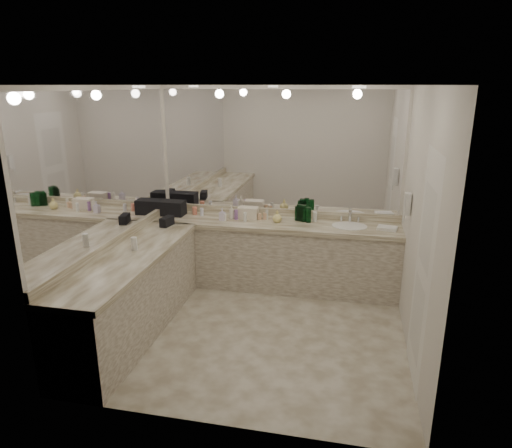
% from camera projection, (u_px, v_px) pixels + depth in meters
% --- Properties ---
extents(floor, '(3.20, 3.20, 0.00)m').
position_uv_depth(floor, '(256.00, 330.00, 5.05)').
color(floor, beige).
rests_on(floor, ground).
extents(ceiling, '(3.20, 3.20, 0.00)m').
position_uv_depth(ceiling, '(256.00, 85.00, 4.29)').
color(ceiling, white).
rests_on(ceiling, floor).
extents(wall_back, '(3.20, 0.02, 2.60)m').
position_uv_depth(wall_back, '(279.00, 187.00, 6.07)').
color(wall_back, beige).
rests_on(wall_back, floor).
extents(wall_left, '(0.02, 3.00, 2.60)m').
position_uv_depth(wall_left, '(113.00, 209.00, 4.98)').
color(wall_left, beige).
rests_on(wall_left, floor).
extents(wall_right, '(0.02, 3.00, 2.60)m').
position_uv_depth(wall_right, '(420.00, 227.00, 4.35)').
color(wall_right, beige).
rests_on(wall_right, floor).
extents(vanity_back_base, '(3.20, 0.60, 0.84)m').
position_uv_depth(vanity_back_base, '(274.00, 256.00, 6.05)').
color(vanity_back_base, beige).
rests_on(vanity_back_base, floor).
extents(vanity_back_top, '(3.20, 0.64, 0.06)m').
position_uv_depth(vanity_back_top, '(275.00, 224.00, 5.91)').
color(vanity_back_top, beige).
rests_on(vanity_back_top, vanity_back_base).
extents(vanity_left_base, '(0.60, 2.40, 0.84)m').
position_uv_depth(vanity_left_base, '(132.00, 297.00, 4.90)').
color(vanity_left_base, beige).
rests_on(vanity_left_base, floor).
extents(vanity_left_top, '(0.64, 2.42, 0.06)m').
position_uv_depth(vanity_left_top, '(129.00, 258.00, 4.77)').
color(vanity_left_top, beige).
rests_on(vanity_left_top, vanity_left_base).
extents(backsplash_back, '(3.20, 0.04, 0.10)m').
position_uv_depth(backsplash_back, '(278.00, 212.00, 6.16)').
color(backsplash_back, beige).
rests_on(backsplash_back, vanity_back_top).
extents(backsplash_left, '(0.04, 3.00, 0.10)m').
position_uv_depth(backsplash_left, '(117.00, 239.00, 5.08)').
color(backsplash_left, beige).
rests_on(backsplash_left, vanity_left_top).
extents(mirror_back, '(3.12, 0.01, 1.55)m').
position_uv_depth(mirror_back, '(279.00, 151.00, 5.92)').
color(mirror_back, white).
rests_on(mirror_back, wall_back).
extents(mirror_left, '(0.01, 2.92, 1.55)m').
position_uv_depth(mirror_left, '(110.00, 166.00, 4.84)').
color(mirror_left, white).
rests_on(mirror_left, wall_left).
extents(sink, '(0.44, 0.44, 0.03)m').
position_uv_depth(sink, '(349.00, 227.00, 5.72)').
color(sink, white).
rests_on(sink, vanity_back_top).
extents(faucet, '(0.24, 0.16, 0.14)m').
position_uv_depth(faucet, '(350.00, 216.00, 5.90)').
color(faucet, silver).
rests_on(faucet, vanity_back_top).
extents(wall_phone, '(0.06, 0.10, 0.24)m').
position_uv_depth(wall_phone, '(407.00, 204.00, 5.00)').
color(wall_phone, white).
rests_on(wall_phone, wall_right).
extents(door, '(0.02, 0.82, 2.10)m').
position_uv_depth(door, '(422.00, 271.00, 3.96)').
color(door, white).
rests_on(door, wall_right).
extents(black_toiletry_bag, '(0.35, 0.22, 0.20)m').
position_uv_depth(black_toiletry_bag, '(172.00, 208.00, 6.19)').
color(black_toiletry_bag, black).
rests_on(black_toiletry_bag, vanity_back_top).
extents(black_bag_spill, '(0.13, 0.22, 0.11)m').
position_uv_depth(black_bag_spill, '(167.00, 222.00, 5.72)').
color(black_bag_spill, black).
rests_on(black_bag_spill, vanity_left_top).
extents(cream_cosmetic_case, '(0.26, 0.16, 0.15)m').
position_uv_depth(cream_cosmetic_case, '(248.00, 213.00, 6.05)').
color(cream_cosmetic_case, silver).
rests_on(cream_cosmetic_case, vanity_back_top).
extents(hand_towel, '(0.26, 0.20, 0.04)m').
position_uv_depth(hand_towel, '(387.00, 228.00, 5.58)').
color(hand_towel, white).
rests_on(hand_towel, vanity_back_top).
extents(lotion_left, '(0.06, 0.06, 0.15)m').
position_uv_depth(lotion_left, '(134.00, 244.00, 4.88)').
color(lotion_left, white).
rests_on(lotion_left, vanity_left_top).
extents(soap_bottle_a, '(0.09, 0.09, 0.18)m').
position_uv_depth(soap_bottle_a, '(231.00, 212.00, 6.02)').
color(soap_bottle_a, white).
rests_on(soap_bottle_a, vanity_back_top).
extents(soap_bottle_b, '(0.07, 0.08, 0.16)m').
position_uv_depth(soap_bottle_b, '(222.00, 214.00, 5.95)').
color(soap_bottle_b, silver).
rests_on(soap_bottle_b, vanity_back_top).
extents(soap_bottle_c, '(0.15, 0.15, 0.16)m').
position_uv_depth(soap_bottle_c, '(277.00, 216.00, 5.87)').
color(soap_bottle_c, '#EBDC82').
rests_on(soap_bottle_c, vanity_back_top).
extents(green_bottle_0, '(0.07, 0.07, 0.19)m').
position_uv_depth(green_bottle_0, '(301.00, 214.00, 5.93)').
color(green_bottle_0, '#0C491B').
rests_on(green_bottle_0, vanity_back_top).
extents(green_bottle_1, '(0.07, 0.07, 0.19)m').
position_uv_depth(green_bottle_1, '(297.00, 213.00, 5.95)').
color(green_bottle_1, '#0C491B').
rests_on(green_bottle_1, vanity_back_top).
extents(green_bottle_2, '(0.07, 0.07, 0.22)m').
position_uv_depth(green_bottle_2, '(304.00, 213.00, 5.90)').
color(green_bottle_2, '#0C491B').
rests_on(green_bottle_2, vanity_back_top).
extents(green_bottle_3, '(0.07, 0.07, 0.20)m').
position_uv_depth(green_bottle_3, '(309.00, 215.00, 5.86)').
color(green_bottle_3, '#0C491B').
rests_on(green_bottle_3, vanity_back_top).
extents(green_bottle_4, '(0.07, 0.07, 0.21)m').
position_uv_depth(green_bottle_4, '(299.00, 212.00, 5.94)').
color(green_bottle_4, '#0C491B').
rests_on(green_bottle_4, vanity_back_top).
extents(amenity_bottle_0, '(0.07, 0.07, 0.11)m').
position_uv_depth(amenity_bottle_0, '(195.00, 211.00, 6.23)').
color(amenity_bottle_0, '#E57F66').
rests_on(amenity_bottle_0, vanity_back_top).
extents(amenity_bottle_1, '(0.05, 0.05, 0.09)m').
position_uv_depth(amenity_bottle_1, '(225.00, 217.00, 5.95)').
color(amenity_bottle_1, white).
rests_on(amenity_bottle_1, vanity_back_top).
extents(amenity_bottle_2, '(0.04, 0.04, 0.12)m').
position_uv_depth(amenity_bottle_2, '(245.00, 217.00, 5.90)').
color(amenity_bottle_2, white).
rests_on(amenity_bottle_2, vanity_back_top).
extents(amenity_bottle_3, '(0.05, 0.05, 0.10)m').
position_uv_depth(amenity_bottle_3, '(202.00, 212.00, 6.18)').
color(amenity_bottle_3, silver).
rests_on(amenity_bottle_3, vanity_back_top).
extents(amenity_bottle_4, '(0.06, 0.06, 0.09)m').
position_uv_depth(amenity_bottle_4, '(265.00, 216.00, 6.01)').
color(amenity_bottle_4, '#E0B28C').
rests_on(amenity_bottle_4, vanity_back_top).
extents(amenity_bottle_5, '(0.04, 0.04, 0.13)m').
position_uv_depth(amenity_bottle_5, '(267.00, 215.00, 6.00)').
color(amenity_bottle_5, white).
rests_on(amenity_bottle_5, vanity_back_top).
extents(amenity_bottle_6, '(0.05, 0.05, 0.09)m').
position_uv_depth(amenity_bottle_6, '(260.00, 216.00, 5.99)').
color(amenity_bottle_6, '#E0B28C').
rests_on(amenity_bottle_6, vanity_back_top).
extents(amenity_bottle_7, '(0.05, 0.05, 0.13)m').
position_uv_depth(amenity_bottle_7, '(236.00, 215.00, 6.00)').
color(amenity_bottle_7, '#9966B2').
rests_on(amenity_bottle_7, vanity_back_top).
extents(amenity_bottle_8, '(0.05, 0.05, 0.13)m').
position_uv_depth(amenity_bottle_8, '(315.00, 217.00, 5.90)').
color(amenity_bottle_8, white).
rests_on(amenity_bottle_8, vanity_back_top).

